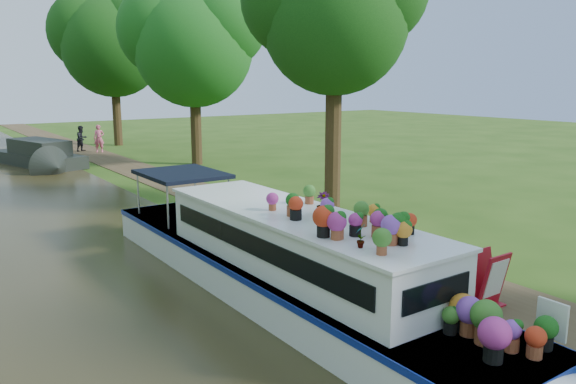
{
  "coord_description": "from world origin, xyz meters",
  "views": [
    {
      "loc": [
        -8.34,
        -11.67,
        4.36
      ],
      "look_at": [
        0.43,
        0.85,
        1.3
      ],
      "focal_mm": 35.0,
      "sensor_mm": 36.0,
      "label": 1
    }
  ],
  "objects_px": {
    "second_boat": "(40,156)",
    "pedestrian_dark": "(82,138)",
    "pedestrian_pink": "(99,138)",
    "plant_boat": "(296,264)",
    "sandwich_board": "(489,282)"
  },
  "relations": [
    {
      "from": "pedestrian_dark",
      "to": "plant_boat",
      "type": "bearing_deg",
      "value": -123.96
    },
    {
      "from": "second_boat",
      "to": "pedestrian_pink",
      "type": "relative_size",
      "value": 4.46
    },
    {
      "from": "second_boat",
      "to": "pedestrian_dark",
      "type": "bearing_deg",
      "value": 39.44
    },
    {
      "from": "sandwich_board",
      "to": "second_boat",
      "type": "bearing_deg",
      "value": 96.98
    },
    {
      "from": "second_boat",
      "to": "plant_boat",
      "type": "bearing_deg",
      "value": -105.3
    },
    {
      "from": "sandwich_board",
      "to": "pedestrian_pink",
      "type": "height_order",
      "value": "pedestrian_pink"
    },
    {
      "from": "plant_boat",
      "to": "sandwich_board",
      "type": "height_order",
      "value": "plant_boat"
    },
    {
      "from": "pedestrian_pink",
      "to": "pedestrian_dark",
      "type": "relative_size",
      "value": 1.07
    },
    {
      "from": "plant_boat",
      "to": "second_boat",
      "type": "xyz_separation_m",
      "value": [
        -0.18,
        22.13,
        -0.3
      ]
    },
    {
      "from": "second_boat",
      "to": "pedestrian_pink",
      "type": "bearing_deg",
      "value": 26.84
    },
    {
      "from": "second_boat",
      "to": "pedestrian_dark",
      "type": "height_order",
      "value": "pedestrian_dark"
    },
    {
      "from": "second_boat",
      "to": "pedestrian_pink",
      "type": "xyz_separation_m",
      "value": [
        4.19,
        3.85,
        0.31
      ]
    },
    {
      "from": "pedestrian_dark",
      "to": "second_boat",
      "type": "bearing_deg",
      "value": -151.83
    },
    {
      "from": "plant_boat",
      "to": "pedestrian_pink",
      "type": "bearing_deg",
      "value": 81.25
    },
    {
      "from": "pedestrian_dark",
      "to": "pedestrian_pink",
      "type": "bearing_deg",
      "value": -85.28
    }
  ]
}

